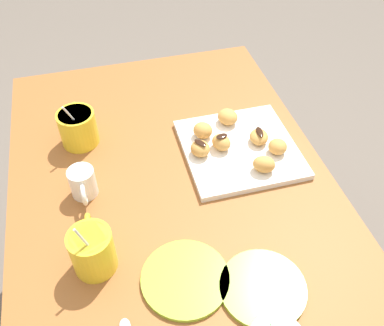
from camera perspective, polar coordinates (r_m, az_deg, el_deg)
The scene contains 18 objects.
ground_plane at distance 1.61m, azimuth -1.88°, elevation -19.22°, with size 8.00×8.00×0.00m, color #665B51.
dining_table at distance 1.12m, azimuth -2.57°, elevation -6.52°, with size 1.07×0.76×0.70m.
pastry_plate_square at distance 1.09m, azimuth 6.35°, elevation 1.92°, with size 0.28×0.28×0.02m, color white.
coffee_mug_yellow_left at distance 0.86m, azimuth -13.20°, elevation -11.14°, with size 0.13×0.09×0.15m.
coffee_mug_yellow_right at distance 1.12m, azimuth -15.03°, elevation 4.75°, with size 0.13×0.09×0.14m.
cream_pitcher_white at distance 0.99m, azimuth -14.42°, elevation -2.46°, with size 0.10×0.06×0.07m.
saucer_lime_left at distance 0.86m, azimuth -0.92°, elevation -15.18°, with size 0.17×0.17×0.01m, color #9EC633.
saucer_lime_right at distance 0.86m, azimuth 9.43°, elevation -16.14°, with size 0.17×0.17×0.01m, color #9EC633.
beignet_0 at distance 1.09m, azimuth 8.92°, elevation 3.47°, with size 0.05×0.05×0.03m, color #D19347.
chocolate_drizzle_0 at distance 1.08m, azimuth 9.02°, elevation 4.15°, with size 0.04×0.02×0.01m, color black.
beignet_1 at distance 1.14m, azimuth 4.79°, elevation 6.16°, with size 0.05×0.05×0.04m, color #D19347.
beignet_2 at distance 1.02m, azimuth 9.60°, elevation -0.18°, with size 0.05×0.04×0.04m, color #D19347.
beignet_3 at distance 1.06m, azimuth 3.94°, elevation 2.77°, with size 0.04×0.05×0.04m, color #D19347.
chocolate_drizzle_3 at distance 1.05m, azimuth 3.99°, elevation 3.60°, with size 0.03×0.02×0.01m, color black.
beignet_4 at distance 1.07m, azimuth 11.38°, elevation 2.15°, with size 0.05×0.05×0.04m, color #D19347.
beignet_5 at distance 1.09m, azimuth 1.46°, elevation 4.39°, with size 0.05×0.05×0.04m, color #D19347.
beignet_6 at distance 1.05m, azimuth 1.10°, elevation 1.93°, with size 0.05×0.05×0.04m, color #D19347.
chocolate_drizzle_6 at distance 1.03m, azimuth 1.11°, elevation 2.72°, with size 0.04×0.02×0.01m, color black.
Camera 1 is at (-0.68, 0.13, 1.46)m, focal length 39.91 mm.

